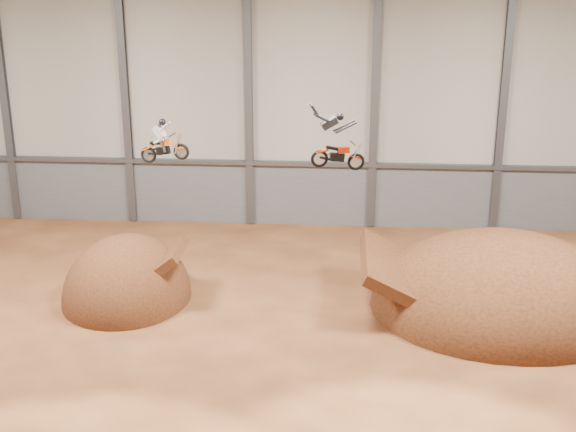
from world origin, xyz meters
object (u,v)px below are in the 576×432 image
object	(u,v)px
fmx_rider_a	(165,138)
fmx_rider_b	(337,138)
takeoff_ramp	(128,298)
landing_ramp	(500,308)

from	to	relation	value
fmx_rider_a	fmx_rider_b	xyz separation A→B (m)	(7.20, -3.40, 0.99)
takeoff_ramp	fmx_rider_b	world-z (taller)	fmx_rider_b
takeoff_ramp	fmx_rider_a	xyz separation A→B (m)	(2.03, 0.22, 7.30)
landing_ramp	fmx_rider_a	xyz separation A→B (m)	(-14.41, 0.15, 7.30)
takeoff_ramp	fmx_rider_b	distance (m)	12.80
fmx_rider_a	fmx_rider_b	distance (m)	8.02
takeoff_ramp	landing_ramp	xyz separation A→B (m)	(16.45, 0.08, 0.00)
landing_ramp	fmx_rider_b	distance (m)	11.46
fmx_rider_a	fmx_rider_b	world-z (taller)	fmx_rider_b
takeoff_ramp	fmx_rider_a	distance (m)	7.58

